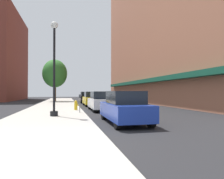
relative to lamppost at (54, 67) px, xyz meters
The scene contains 12 objects.
ground_plane 12.05m from the lamppost, 71.66° to the left, with size 90.00×90.00×0.00m, color #232326.
sidewalk_slab 12.43m from the lamppost, 91.64° to the left, with size 4.80×50.00×0.12m, color #A8A399.
building_right_brick 23.30m from the lamppost, 45.73° to the left, with size 6.80×40.00×26.71m.
building_far_background 32.54m from the lamppost, 110.72° to the left, with size 6.80×18.00×17.17m.
lamppost is the anchor object (origin of this frame).
fire_hydrant 4.97m from the lamppost, 68.62° to the left, with size 0.33×0.26×0.79m.
parking_meter_near 3.33m from the lamppost, 46.07° to the left, with size 0.14×0.09×1.31m.
tree_near 20.47m from the lamppost, 92.88° to the left, with size 3.91×3.91×6.75m.
car_blue 5.31m from the lamppost, 39.53° to the right, with size 1.80×4.30×1.66m.
car_white 5.95m from the lamppost, 47.86° to the left, with size 1.80×4.30×1.66m.
car_yellow 11.06m from the lamppost, 70.21° to the left, with size 1.80×4.30×1.66m.
car_black 17.74m from the lamppost, 78.00° to the left, with size 1.80×4.30×1.66m.
Camera 1 is at (1.05, -5.82, 1.61)m, focal length 31.72 mm.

